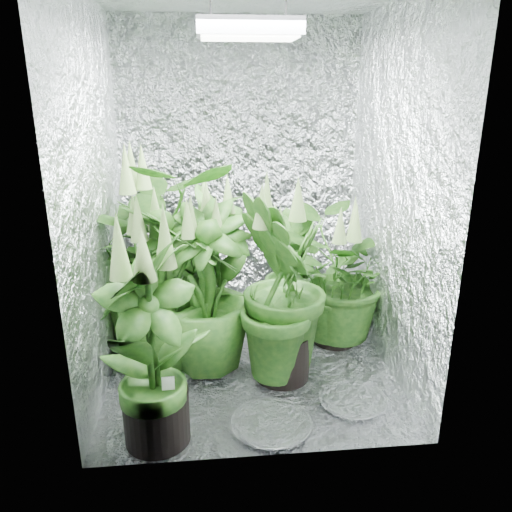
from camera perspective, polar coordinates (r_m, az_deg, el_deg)
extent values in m
plane|color=white|center=(3.05, -0.68, -12.05)|extent=(1.60, 1.60, 0.00)
cube|color=white|center=(3.46, -1.93, 9.40)|extent=(1.60, 0.02, 2.00)
cube|color=white|center=(1.91, 1.34, 1.66)|extent=(1.60, 0.02, 2.00)
cube|color=white|center=(2.73, -17.82, 5.98)|extent=(0.02, 1.60, 2.00)
cube|color=white|center=(2.86, 15.53, 6.74)|extent=(0.02, 1.60, 2.00)
cube|color=gray|center=(2.64, -0.84, 24.59)|extent=(0.50, 0.30, 0.08)
cube|color=white|center=(2.63, -0.84, 23.62)|extent=(0.46, 0.26, 0.01)
cylinder|color=black|center=(2.64, -5.22, 26.81)|extent=(0.01, 0.01, 0.13)
cylinder|color=black|center=(2.67, 3.46, 26.76)|extent=(0.01, 0.01, 0.13)
cylinder|color=black|center=(3.25, -10.74, -7.57)|extent=(0.31, 0.31, 0.28)
cylinder|color=#462717|center=(3.20, -10.87, -5.60)|extent=(0.28, 0.28, 0.03)
imported|color=#133E12|center=(3.07, -11.28, 0.47)|extent=(1.14, 1.14, 1.17)
cone|color=#68934A|center=(2.96, -11.92, 10.04)|extent=(0.10, 0.10, 0.28)
cylinder|color=black|center=(3.16, -4.33, -8.39)|extent=(0.27, 0.27, 0.24)
cylinder|color=#462717|center=(3.11, -4.38, -6.63)|extent=(0.25, 0.25, 0.03)
imported|color=#133E12|center=(3.00, -4.52, -1.52)|extent=(0.74, 0.74, 0.99)
cone|color=#68934A|center=(2.88, -4.74, 6.67)|extent=(0.09, 0.09, 0.24)
cylinder|color=black|center=(3.45, 3.46, -6.16)|extent=(0.25, 0.25, 0.22)
cylinder|color=#462717|center=(3.41, 3.49, -4.67)|extent=(0.23, 0.23, 0.03)
imported|color=#133E12|center=(3.33, 3.56, -1.54)|extent=(0.55, 0.55, 0.76)
cone|color=#68934A|center=(3.24, 3.68, 3.91)|extent=(0.08, 0.08, 0.22)
cylinder|color=black|center=(3.02, -10.19, -9.91)|extent=(0.29, 0.29, 0.26)
cylinder|color=#462717|center=(2.97, -10.31, -7.97)|extent=(0.27, 0.27, 0.03)
imported|color=#133E12|center=(2.86, -10.62, -3.16)|extent=(0.74, 0.74, 0.96)
cone|color=#68934A|center=(2.73, -11.14, 5.01)|extent=(0.09, 0.09, 0.26)
cylinder|color=black|center=(3.27, 9.00, -7.62)|extent=(0.28, 0.28, 0.25)
cylinder|color=#462717|center=(3.22, 9.10, -5.88)|extent=(0.26, 0.26, 0.03)
imported|color=#133E12|center=(3.14, 9.29, -2.35)|extent=(0.89, 0.89, 0.83)
cone|color=#68934A|center=(3.03, 9.64, 3.96)|extent=(0.09, 0.09, 0.25)
cylinder|color=black|center=(2.45, -11.29, -17.34)|extent=(0.30, 0.30, 0.27)
cylinder|color=#462717|center=(2.38, -11.48, -15.01)|extent=(0.28, 0.28, 0.03)
imported|color=#133E12|center=(2.24, -11.93, -9.21)|extent=(0.70, 0.70, 0.99)
cone|color=#68934A|center=(2.08, -12.71, 1.32)|extent=(0.10, 0.10, 0.27)
cylinder|color=black|center=(2.85, 3.02, -11.28)|extent=(0.30, 0.30, 0.27)
cylinder|color=#462717|center=(2.80, 3.07, -9.15)|extent=(0.28, 0.28, 0.03)
imported|color=#133E12|center=(2.67, 3.18, -3.42)|extent=(0.68, 0.68, 1.05)
cone|color=#68934A|center=(2.53, 3.36, 6.25)|extent=(0.10, 0.10, 0.27)
cylinder|color=black|center=(2.96, -5.57, -10.58)|extent=(0.26, 0.26, 0.23)
cylinder|color=#462717|center=(2.92, -5.63, -8.88)|extent=(0.24, 0.24, 0.03)
imported|color=#133E12|center=(2.80, -5.82, -3.67)|extent=(0.67, 0.67, 0.95)
cone|color=#68934A|center=(2.67, -6.11, 4.67)|extent=(0.08, 0.08, 0.23)
cylinder|color=black|center=(3.61, 8.66, -6.45)|extent=(0.14, 0.14, 0.08)
cylinder|color=black|center=(3.54, 8.78, -4.15)|extent=(0.12, 0.12, 0.10)
cylinder|color=#4C4C51|center=(3.54, 7.83, -4.10)|extent=(0.09, 0.29, 0.29)
torus|color=#4C4C51|center=(3.54, 7.83, -4.10)|extent=(0.09, 0.30, 0.31)
cube|color=white|center=(2.32, -9.99, -14.49)|extent=(0.06, 0.03, 0.09)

